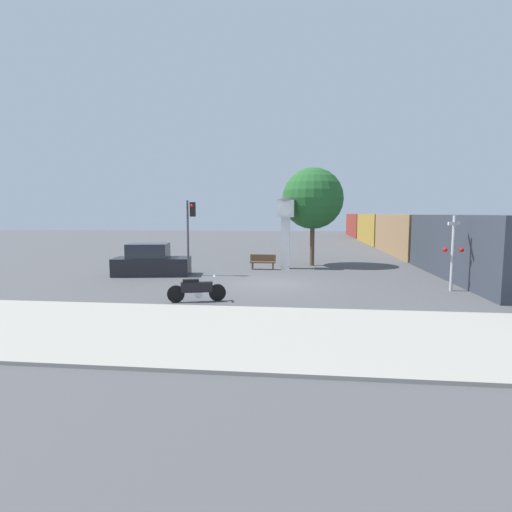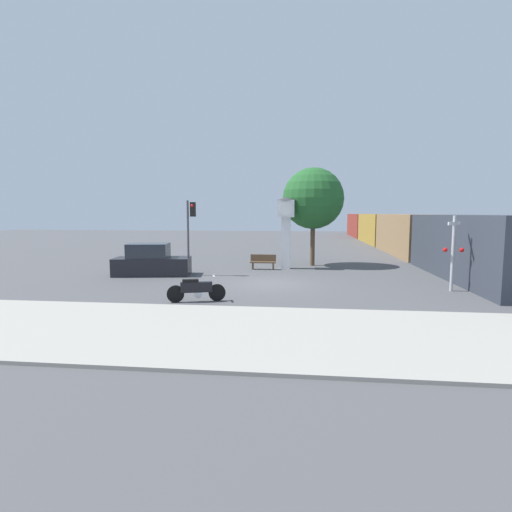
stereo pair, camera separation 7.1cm
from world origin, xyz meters
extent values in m
plane|color=#4C4C4F|center=(0.00, 0.00, 0.00)|extent=(120.00, 120.00, 0.00)
cube|color=#9E998E|center=(0.00, -8.42, 0.05)|extent=(36.00, 6.00, 0.10)
cylinder|color=black|center=(-1.82, -4.18, 0.34)|extent=(0.68, 0.30, 0.68)
cylinder|color=black|center=(-3.38, -4.65, 0.34)|extent=(0.68, 0.30, 0.68)
cube|color=black|center=(-2.60, -4.42, 0.59)|extent=(1.26, 0.59, 0.41)
cube|color=black|center=(-2.82, -4.48, 0.85)|extent=(0.68, 0.43, 0.11)
cylinder|color=silver|center=(-2.55, -4.40, 0.31)|extent=(0.37, 0.31, 0.32)
cube|color=silver|center=(-1.94, -4.22, 0.99)|extent=(0.21, 0.50, 0.05)
cube|color=white|center=(0.50, 5.61, 1.62)|extent=(0.55, 0.55, 3.25)
cube|color=white|center=(0.50, 5.61, 3.77)|extent=(1.05, 1.05, 1.05)
cylinder|color=white|center=(0.50, 5.08, 3.77)|extent=(0.84, 0.02, 0.84)
cone|color=#333338|center=(0.50, 5.61, 4.40)|extent=(1.26, 1.26, 0.20)
cube|color=#333842|center=(10.40, 2.52, 1.70)|extent=(2.80, 12.67, 3.40)
cube|color=olive|center=(10.40, 15.79, 1.70)|extent=(2.80, 12.67, 3.40)
cube|color=olive|center=(10.40, 29.06, 1.70)|extent=(2.80, 12.67, 3.40)
cube|color=maroon|center=(10.40, 42.32, 1.70)|extent=(2.80, 12.67, 3.40)
cylinder|color=#47474C|center=(-4.83, 2.18, 2.10)|extent=(0.12, 0.12, 4.20)
cube|color=black|center=(-4.53, 2.18, 3.70)|extent=(0.28, 0.24, 0.80)
sphere|color=red|center=(-4.53, 2.03, 3.90)|extent=(0.16, 0.16, 0.16)
cylinder|color=#B7B7BC|center=(8.23, -0.96, 1.69)|extent=(0.14, 0.14, 3.39)
cube|color=white|center=(8.23, -0.96, 3.04)|extent=(0.82, 0.82, 0.14)
sphere|color=red|center=(7.88, -1.01, 1.86)|extent=(0.20, 0.20, 0.20)
sphere|color=red|center=(8.58, -1.01, 1.86)|extent=(0.20, 0.20, 0.20)
cylinder|color=brown|center=(2.22, 7.27, 1.43)|extent=(0.30, 0.30, 2.85)
sphere|color=#235B28|center=(2.22, 7.27, 4.47)|extent=(4.03, 4.03, 4.03)
cube|color=brown|center=(-0.88, 4.99, 0.45)|extent=(1.60, 0.44, 0.08)
cube|color=brown|center=(-0.88, 5.18, 0.70)|extent=(1.60, 0.06, 0.44)
cube|color=brown|center=(-1.52, 4.99, 0.21)|extent=(0.08, 0.35, 0.41)
cube|color=brown|center=(-0.24, 4.99, 0.21)|extent=(0.08, 0.35, 0.41)
cube|color=black|center=(-6.87, 1.99, 0.50)|extent=(4.43, 2.43, 1.00)
cube|color=#262B33|center=(-7.07, 1.96, 1.40)|extent=(2.43, 1.98, 0.80)
camera|label=1|loc=(1.45, -19.57, 3.48)|focal=28.00mm
camera|label=2|loc=(1.52, -19.56, 3.48)|focal=28.00mm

